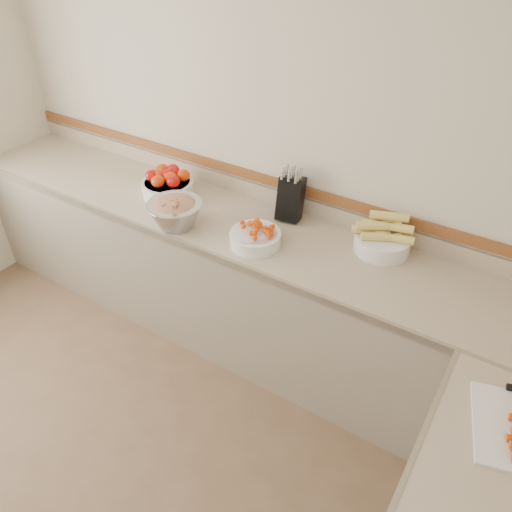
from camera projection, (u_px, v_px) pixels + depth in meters
The scene contains 7 objects.
back_wall at pixel (265, 140), 2.90m from camera, with size 4.00×4.00×0.00m, color beige.
counter_back at pixel (237, 282), 3.18m from camera, with size 4.00×0.65×1.08m.
knife_block at pixel (291, 197), 2.89m from camera, with size 0.17×0.19×0.33m.
tomato_bowl at pixel (168, 183), 3.16m from camera, with size 0.33×0.33×0.16m.
cherry_tomato_bowl at pixel (255, 236), 2.72m from camera, with size 0.28×0.28×0.15m.
corn_bowl at pixel (383, 238), 2.66m from camera, with size 0.33×0.30×0.22m.
rhubarb_bowl at pixel (175, 212), 2.84m from camera, with size 0.32×0.32×0.18m.
Camera 1 is at (1.42, -0.34, 2.48)m, focal length 35.00 mm.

